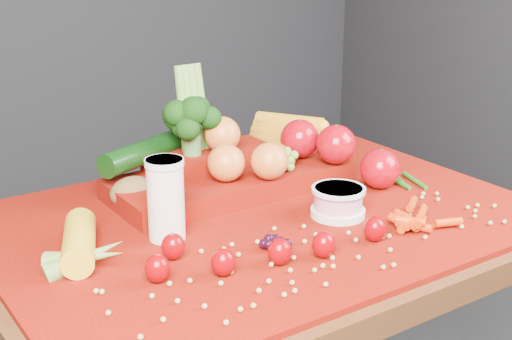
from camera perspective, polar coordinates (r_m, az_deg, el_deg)
table at (r=1.47m, az=0.44°, el=-7.40°), size 1.10×0.80×0.75m
red_cloth at (r=1.43m, az=0.45°, el=-3.78°), size 1.05×0.75×0.01m
milk_glass at (r=1.30m, az=-7.24°, el=-2.11°), size 0.07×0.07×0.15m
yogurt_bowl at (r=1.42m, az=6.59°, el=-2.46°), size 0.11×0.11×0.06m
strawberry_scatter at (r=1.24m, az=-0.87°, el=-5.94°), size 0.44×0.28×0.05m
dark_grape_cluster at (r=1.28m, az=1.70°, el=-5.68°), size 0.06×0.05×0.03m
soybean_scatter at (r=1.28m, az=5.55°, el=-6.22°), size 0.84×0.24×0.01m
corn_ear at (r=1.25m, az=-13.66°, el=-6.46°), size 0.24×0.26×0.06m
potato at (r=1.47m, az=-9.84°, el=-1.77°), size 0.10×0.07×0.07m
baby_carrot_pile at (r=1.41m, az=12.54°, el=-3.68°), size 0.17×0.18×0.03m
green_bean_pile at (r=1.64m, az=11.34°, el=-0.65°), size 0.14×0.12×0.01m
produce_mound at (r=1.55m, az=-0.87°, el=0.77°), size 0.60×0.37×0.27m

